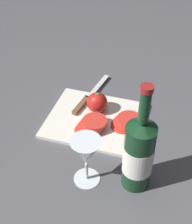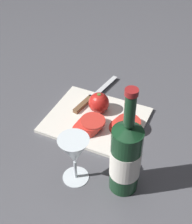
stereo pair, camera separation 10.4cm
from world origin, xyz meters
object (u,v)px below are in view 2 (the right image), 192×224
at_px(wine_bottle, 126,157).
at_px(tomato_slice_stack_near, 89,125).
at_px(knife, 88,100).
at_px(whole_tomato, 99,103).
at_px(wine_glass, 74,152).
at_px(tomato_slice_stack_far, 125,125).

relative_size(wine_bottle, tomato_slice_stack_near, 3.17).
bearing_deg(wine_bottle, knife, -49.17).
distance_m(wine_bottle, whole_tomato, 0.32).
height_order(wine_glass, tomato_slice_stack_far, wine_glass).
height_order(tomato_slice_stack_near, tomato_slice_stack_far, tomato_slice_stack_near).
bearing_deg(tomato_slice_stack_far, whole_tomato, -21.06).
bearing_deg(tomato_slice_stack_near, wine_glass, 104.26).
relative_size(wine_bottle, wine_glass, 2.17).
bearing_deg(knife, whole_tomato, -109.49).
bearing_deg(tomato_slice_stack_near, wine_bottle, 139.54).
distance_m(wine_glass, knife, 0.34).
bearing_deg(tomato_slice_stack_near, tomato_slice_stack_far, -152.02).
relative_size(wine_bottle, whole_tomato, 4.53).
xyz_separation_m(wine_bottle, tomato_slice_stack_far, (0.07, -0.21, -0.09)).
relative_size(knife, tomato_slice_stack_near, 2.61).
relative_size(knife, tomato_slice_stack_far, 2.72).
xyz_separation_m(whole_tomato, tomato_slice_stack_far, (-0.11, 0.04, -0.02)).
distance_m(knife, tomato_slice_stack_near, 0.15).
distance_m(knife, tomato_slice_stack_far, 0.19).
xyz_separation_m(wine_glass, knife, (0.11, -0.31, -0.09)).
bearing_deg(knife, wine_glass, -151.17).
relative_size(wine_bottle, tomato_slice_stack_far, 3.30).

